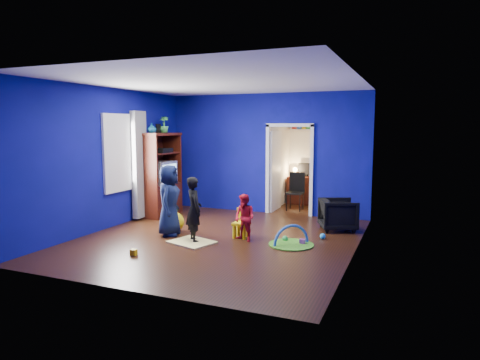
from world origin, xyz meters
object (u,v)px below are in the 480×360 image
at_px(tv_armoire, 160,174).
at_px(play_mat, 291,245).
at_px(armchair, 338,214).
at_px(crt_tv, 161,173).
at_px(child_navy, 169,200).
at_px(child_black, 194,210).
at_px(folding_chair, 295,192).
at_px(study_desk, 304,190).
at_px(kid_chair, 241,225).
at_px(toddler_red, 245,218).
at_px(hopper_ball, 174,222).
at_px(vase, 152,128).

bearing_deg(tv_armoire, play_mat, -20.90).
distance_m(armchair, crt_tv, 4.21).
xyz_separation_m(child_navy, crt_tv, (-1.18, 1.59, 0.33)).
relative_size(child_black, play_mat, 1.50).
xyz_separation_m(child_navy, folding_chair, (1.60, 3.38, -0.23)).
relative_size(play_mat, study_desk, 0.91).
distance_m(armchair, kid_chair, 2.07).
bearing_deg(tv_armoire, child_navy, -52.43).
relative_size(toddler_red, hopper_ball, 2.14).
height_order(crt_tv, hopper_ball, crt_tv).
height_order(vase, folding_chair, vase).
relative_size(study_desk, folding_chair, 0.96).
height_order(play_mat, study_desk, study_desk).
height_order(toddler_red, folding_chair, folding_chair).
distance_m(tv_armoire, hopper_ball, 1.94).
height_order(kid_chair, play_mat, kid_chair).
bearing_deg(hopper_ball, toddler_red, -3.35).
bearing_deg(hopper_ball, child_black, -34.18).
height_order(child_black, hopper_ball, child_black).
relative_size(toddler_red, study_desk, 0.99).
bearing_deg(toddler_red, play_mat, 23.92).
distance_m(vase, crt_tv, 1.09).
distance_m(toddler_red, crt_tv, 3.10).
bearing_deg(vase, crt_tv, 82.41).
distance_m(crt_tv, hopper_ball, 1.93).
relative_size(armchair, play_mat, 0.88).
height_order(vase, kid_chair, vase).
relative_size(armchair, crt_tv, 1.01).
height_order(tv_armoire, play_mat, tv_armoire).
height_order(crt_tv, study_desk, crt_tv).
distance_m(play_mat, study_desk, 4.22).
bearing_deg(vase, child_navy, -46.51).
bearing_deg(folding_chair, tv_armoire, -147.52).
bearing_deg(child_navy, folding_chair, -41.90).
bearing_deg(kid_chair, crt_tv, 159.02).
bearing_deg(play_mat, crt_tv, 158.89).
height_order(child_navy, hopper_ball, child_navy).
relative_size(child_black, hopper_ball, 2.94).
xyz_separation_m(hopper_ball, play_mat, (2.44, -0.04, -0.19)).
bearing_deg(toddler_red, tv_armoire, 173.15).
xyz_separation_m(crt_tv, hopper_ball, (1.13, -1.34, -0.82)).
distance_m(child_black, tv_armoire, 2.67).
bearing_deg(vase, toddler_red, -22.42).
xyz_separation_m(toddler_red, vase, (-2.73, 1.13, 1.63)).
xyz_separation_m(child_black, toddler_red, (0.83, 0.40, -0.16)).
relative_size(tv_armoire, folding_chair, 2.13).
bearing_deg(folding_chair, study_desk, 90.00).
relative_size(crt_tv, kid_chair, 1.40).
relative_size(child_navy, crt_tv, 1.97).
distance_m(vase, study_desk, 4.49).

